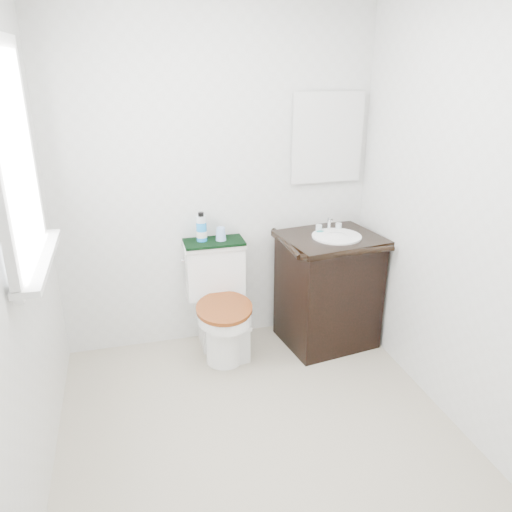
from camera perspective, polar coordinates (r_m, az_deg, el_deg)
name	(u,v)px	position (r m, az deg, el deg)	size (l,w,h in m)	color
floor	(263,439)	(2.93, 0.84, -20.21)	(2.40, 2.40, 0.00)	#B7B094
wall_back	(216,179)	(3.45, -4.55, 8.78)	(2.40, 2.40, 0.00)	silver
wall_front	(397,383)	(1.32, 15.83, -13.76)	(2.40, 2.40, 0.00)	silver
wall_left	(8,255)	(2.29, -26.51, 0.07)	(2.40, 2.40, 0.00)	silver
wall_right	(469,216)	(2.81, 23.14, 4.26)	(2.40, 2.40, 0.00)	silver
window	(12,159)	(2.44, -26.14, 9.91)	(0.02, 0.70, 0.90)	white
mirror	(327,138)	(3.60, 8.13, 13.22)	(0.50, 0.02, 0.60)	silver
toilet	(219,307)	(3.51, -4.24, -5.85)	(0.43, 0.64, 0.78)	white
vanity	(328,287)	(3.63, 8.24, -3.55)	(0.73, 0.65, 0.92)	black
trash_bin	(235,343)	(3.48, -2.42, -9.87)	(0.22, 0.19, 0.28)	silver
towel	(214,242)	(3.45, -4.82, 1.61)	(0.41, 0.22, 0.02)	black
mouthwash_bottle	(201,228)	(3.43, -6.25, 3.21)	(0.07, 0.07, 0.20)	#1A86E0
cup	(221,234)	(3.44, -4.04, 2.54)	(0.07, 0.07, 0.09)	#92B6EF
soap_bar	(320,232)	(3.54, 7.32, 2.78)	(0.07, 0.05, 0.02)	teal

